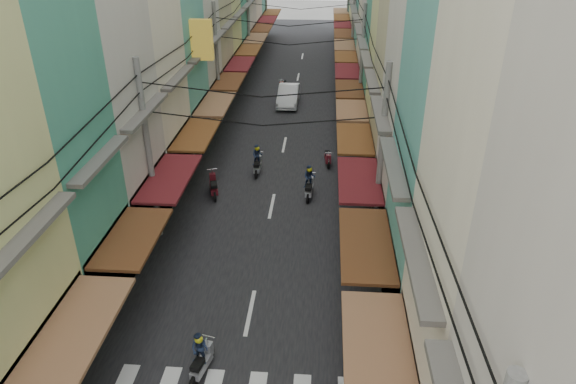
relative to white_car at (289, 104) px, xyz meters
The scene contains 12 objects.
ground 22.20m from the white_car, 89.16° to the right, with size 160.00×160.00×0.00m, color slate.
road 2.22m from the white_car, 81.61° to the right, with size 10.00×80.00×0.02m, color black.
sidewalk_left 6.55m from the white_car, 160.43° to the right, with size 3.00×80.00×0.06m, color slate.
sidewalk_right 7.17m from the white_car, 17.84° to the right, with size 3.00×80.00×0.06m, color slate.
utility_poles 9.75m from the white_car, 87.42° to the right, with size 10.20×66.13×8.20m.
white_car is the anchor object (origin of this frame).
bicycle 24.58m from the white_car, 76.29° to the right, with size 0.67×1.80×1.23m, color black.
moving_scooters 14.68m from the white_car, 90.08° to the right, with size 6.28×32.50×1.81m.
parked_scooters 26.00m from the white_car, 78.75° to the right, with size 12.75×14.61×1.00m.
pedestrians 20.99m from the white_car, 101.83° to the right, with size 14.39×23.44×2.20m.
market_umbrella 25.35m from the white_car, 75.09° to the right, with size 2.34×2.34×2.46m.
traffic_sign 25.75m from the white_car, 75.98° to the right, with size 0.10×0.69×3.15m.
Camera 1 is at (2.49, -16.53, 12.98)m, focal length 32.00 mm.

